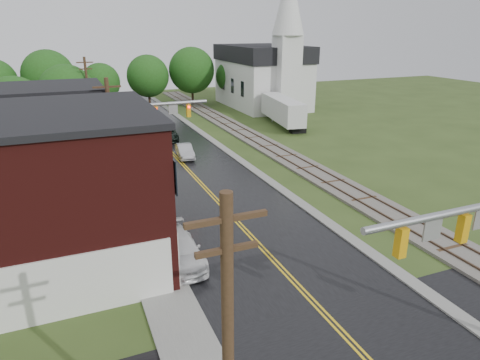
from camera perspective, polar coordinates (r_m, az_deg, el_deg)
main_road at (r=40.48m, az=-7.76°, el=2.19°), size 10.00×90.00×0.02m
curb_right at (r=46.59m, az=-2.94°, el=4.69°), size 0.80×70.00×0.12m
sidewalk_left at (r=34.77m, az=-15.48°, el=-1.34°), size 2.40×50.00×0.12m
brick_building at (r=23.97m, az=-28.04°, el=-2.02°), size 14.30×10.30×8.30m
yellow_house at (r=34.62m, az=-24.07°, el=3.13°), size 8.00×7.00×6.40m
darkred_building at (r=43.57m, az=-22.51°, el=5.12°), size 7.00×6.00×4.40m
church at (r=68.23m, az=3.42°, el=14.47°), size 10.40×18.40×20.00m
railroad at (r=48.24m, az=2.23°, el=5.36°), size 3.20×80.00×0.30m
traffic_signal_near at (r=17.60m, az=28.92°, el=-6.77°), size 7.34×0.30×7.20m
traffic_signal_far at (r=35.68m, az=-12.28°, el=7.80°), size 7.34×0.43×7.20m
utility_pole_b at (r=30.46m, az=-16.63°, el=4.92°), size 1.80×0.28×9.00m
utility_pole_c at (r=52.03m, az=-19.52°, el=10.51°), size 1.80×0.28×9.00m
tree_left_c at (r=48.12m, az=-27.59°, el=8.48°), size 6.00×6.00×7.65m
tree_left_e at (r=53.82m, az=-21.88°, el=10.60°), size 6.40×6.40×8.16m
suv_dark at (r=49.21m, az=-9.74°, el=6.09°), size 2.93×5.29×1.40m
sedan_silver at (r=42.14m, az=-7.38°, el=3.83°), size 1.74×4.04×1.30m
pickup_white at (r=23.62m, az=-8.12°, el=-9.17°), size 2.12×5.17×1.50m
semi_trailer at (r=55.56m, az=5.70°, el=9.34°), size 4.09×11.26×3.55m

